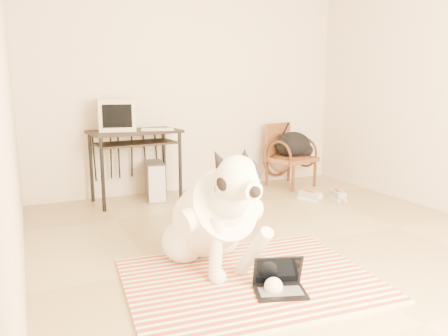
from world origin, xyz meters
TOP-DOWN VIEW (x-y plane):
  - floor at (0.00, 0.00)m, footprint 4.50×4.50m
  - wall_back at (0.00, 2.25)m, footprint 4.50×0.00m
  - wall_left at (-2.00, 0.00)m, footprint 0.00×4.50m
  - rug at (-0.62, -0.43)m, footprint 1.74×1.39m
  - dog at (-0.74, -0.12)m, footprint 0.63×1.29m
  - laptop at (-0.53, -0.67)m, footprint 0.37×0.32m
  - computer_desk at (-0.81, 1.94)m, footprint 1.03×0.64m
  - crt_monitor at (-0.99, 1.97)m, footprint 0.45×0.43m
  - desk_keyboard at (-0.58, 1.82)m, footprint 0.38×0.24m
  - pc_tower at (-0.59, 1.96)m, footprint 0.27×0.48m
  - rattan_chair at (1.18, 1.88)m, footprint 0.66×0.65m
  - backpack at (1.23, 1.82)m, footprint 0.49×0.38m
  - sneaker_left at (1.01, 1.16)m, footprint 0.20×0.29m
  - sneaker_right at (1.33, 1.06)m, footprint 0.17×0.29m

SIDE VIEW (x-z plane):
  - floor at x=0.00m, z-range 0.00..0.00m
  - rug at x=-0.62m, z-range 0.00..0.02m
  - sneaker_right at x=1.33m, z-range -0.01..0.09m
  - sneaker_left at x=1.01m, z-range -0.01..0.09m
  - laptop at x=-0.53m, z-range -0.04..0.19m
  - pc_tower at x=-0.59m, z-range 0.00..0.43m
  - dog at x=-0.74m, z-range -0.10..0.85m
  - rattan_chair at x=1.18m, z-range 0.00..0.81m
  - backpack at x=1.23m, z-range 0.36..0.70m
  - computer_desk at x=-0.81m, z-range 0.29..1.10m
  - desk_keyboard at x=-0.58m, z-range 0.81..0.83m
  - crt_monitor at x=-0.99m, z-range 0.81..1.16m
  - wall_back at x=0.00m, z-range -0.90..3.60m
  - wall_left at x=-2.00m, z-range -0.90..3.60m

